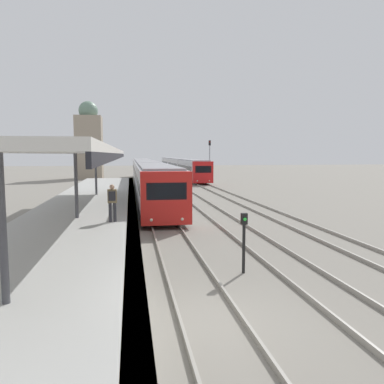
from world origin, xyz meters
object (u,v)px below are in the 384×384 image
(person_on_platform, at_px, (112,200))
(signal_mast_far, at_px, (210,156))
(train_far, at_px, (179,166))
(train_near, at_px, (146,173))
(signal_post_near, at_px, (244,236))

(person_on_platform, height_order, signal_mast_far, signal_mast_far)
(person_on_platform, height_order, train_far, train_far)
(train_far, distance_m, signal_mast_far, 17.56)
(signal_mast_far, bearing_deg, train_near, -136.53)
(person_on_platform, xyz_separation_m, train_far, (9.69, 51.61, -0.14))
(train_far, bearing_deg, signal_mast_far, -83.37)
(person_on_platform, distance_m, signal_mast_far, 36.26)
(train_near, height_order, signal_post_near, train_near)
(person_on_platform, bearing_deg, signal_post_near, -50.60)
(train_near, height_order, train_far, train_near)
(train_far, xyz_separation_m, signal_mast_far, (2.02, -17.34, 1.86))
(train_far, height_order, signal_mast_far, signal_mast_far)
(train_near, bearing_deg, person_on_platform, -95.76)
(train_far, distance_m, signal_post_near, 57.20)
(train_near, relative_size, signal_post_near, 24.21)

